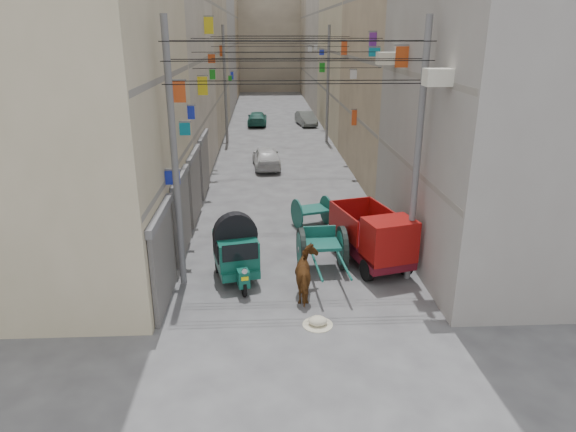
{
  "coord_description": "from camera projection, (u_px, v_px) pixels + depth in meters",
  "views": [
    {
      "loc": [
        -0.99,
        -8.81,
        7.53
      ],
      "look_at": [
        -0.25,
        6.5,
        2.02
      ],
      "focal_mm": 32.0,
      "sensor_mm": 36.0,
      "label": 1
    }
  ],
  "objects": [
    {
      "name": "horse",
      "position": [
        308.0,
        275.0,
        15.27
      ],
      "size": [
        0.78,
        1.7,
        1.43
      ],
      "primitive_type": "imported",
      "rotation": [
        0.0,
        0.0,
        3.14
      ],
      "color": "brown",
      "rests_on": "ground"
    },
    {
      "name": "ac_units",
      "position": [
        413.0,
        35.0,
        15.73
      ],
      "size": [
        0.7,
        6.55,
        3.35
      ],
      "color": "beige",
      "rests_on": "ground"
    },
    {
      "name": "overhead_cables",
      "position": [
        285.0,
        51.0,
        22.12
      ],
      "size": [
        7.4,
        22.52,
        1.12
      ],
      "color": "black",
      "rests_on": "ground"
    },
    {
      "name": "shutters_left",
      "position": [
        189.0,
        197.0,
        19.94
      ],
      "size": [
        0.18,
        14.4,
        2.88
      ],
      "color": "#46454A",
      "rests_on": "ground"
    },
    {
      "name": "auto_rickshaw",
      "position": [
        236.0,
        250.0,
        16.3
      ],
      "size": [
        1.74,
        2.5,
        1.7
      ],
      "rotation": [
        0.0,
        0.0,
        0.22
      ],
      "color": "black",
      "rests_on": "ground"
    },
    {
      "name": "mini_truck",
      "position": [
        376.0,
        241.0,
        17.07
      ],
      "size": [
        2.47,
        3.86,
        2.01
      ],
      "rotation": [
        0.0,
        0.0,
        0.27
      ],
      "color": "black",
      "rests_on": "ground"
    },
    {
      "name": "utility_poles",
      "position": [
        283.0,
        107.0,
        25.5
      ],
      "size": [
        7.4,
        22.2,
        8.0
      ],
      "color": "slate",
      "rests_on": "ground"
    },
    {
      "name": "end_cap_building",
      "position": [
        269.0,
        40.0,
        70.71
      ],
      "size": [
        22.0,
        10.0,
        13.0
      ],
      "primitive_type": "cube",
      "color": "#B0A38A",
      "rests_on": "ground"
    },
    {
      "name": "second_cart",
      "position": [
        312.0,
        211.0,
        20.92
      ],
      "size": [
        1.67,
        1.57,
        1.21
      ],
      "rotation": [
        0.0,
        0.0,
        0.32
      ],
      "color": "#125046",
      "rests_on": "ground"
    },
    {
      "name": "building_row_left",
      "position": [
        173.0,
        46.0,
        40.4
      ],
      "size": [
        8.0,
        62.0,
        14.0
      ],
      "color": "#BEAF90",
      "rests_on": "ground"
    },
    {
      "name": "tonga_cart",
      "position": [
        322.0,
        248.0,
        17.02
      ],
      "size": [
        1.62,
        3.35,
        1.48
      ],
      "rotation": [
        0.0,
        0.0,
        0.06
      ],
      "color": "black",
      "rests_on": "ground"
    },
    {
      "name": "building_row_right",
      "position": [
        374.0,
        46.0,
        41.13
      ],
      "size": [
        8.0,
        62.0,
        14.0
      ],
      "color": "gray",
      "rests_on": "ground"
    },
    {
      "name": "ground",
      "position": [
        315.0,
        409.0,
        10.87
      ],
      "size": [
        140.0,
        140.0,
        0.0
      ],
      "primitive_type": "plane",
      "color": "#434346",
      "rests_on": "ground"
    },
    {
      "name": "distant_car_white",
      "position": [
        266.0,
        157.0,
        29.96
      ],
      "size": [
        1.78,
        3.84,
        1.27
      ],
      "primitive_type": "imported",
      "rotation": [
        0.0,
        0.0,
        3.22
      ],
      "color": "silver",
      "rests_on": "ground"
    },
    {
      "name": "distant_car_green",
      "position": [
        257.0,
        118.0,
        43.83
      ],
      "size": [
        1.67,
        3.96,
        1.14
      ],
      "primitive_type": "imported",
      "rotation": [
        0.0,
        0.0,
        3.12
      ],
      "color": "#1F5B4E",
      "rests_on": "ground"
    },
    {
      "name": "distant_car_grey",
      "position": [
        306.0,
        118.0,
        43.74
      ],
      "size": [
        1.81,
        3.72,
        1.17
      ],
      "primitive_type": "imported",
      "rotation": [
        0.0,
        0.0,
        0.17
      ],
      "color": "#545956",
      "rests_on": "ground"
    },
    {
      "name": "feed_sack",
      "position": [
        318.0,
        321.0,
        13.94
      ],
      "size": [
        0.52,
        0.41,
        0.26
      ],
      "primitive_type": "ellipsoid",
      "color": "beige",
      "rests_on": "ground"
    },
    {
      "name": "signboards",
      "position": [
        280.0,
        106.0,
        30.07
      ],
      "size": [
        8.22,
        40.52,
        5.67
      ],
      "color": "#1A2BB7",
      "rests_on": "ground"
    }
  ]
}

